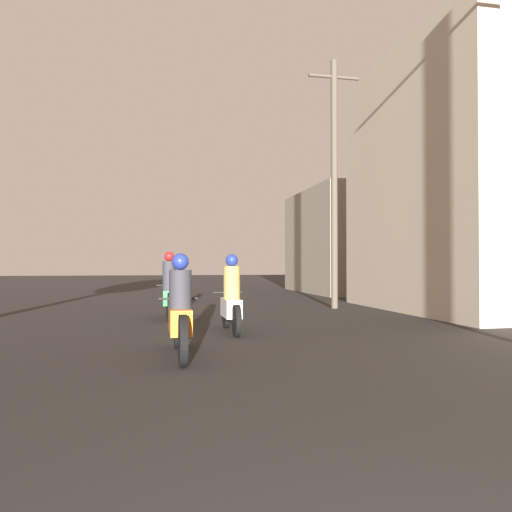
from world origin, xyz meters
TOP-DOWN VIEW (x-y plane):
  - motorcycle_orange at (-0.39, 6.68)m, footprint 0.60×2.14m
  - motorcycle_white at (0.73, 9.07)m, footprint 0.60×1.92m
  - motorcycle_green at (-0.39, 11.79)m, footprint 0.60×1.97m
  - building_right_near at (7.86, 12.19)m, footprint 4.01×7.25m
  - building_right_far at (8.36, 21.70)m, footprint 4.43×6.97m
  - utility_pole_far at (4.60, 13.67)m, footprint 1.60×0.20m

SIDE VIEW (x-z plane):
  - motorcycle_orange at x=-0.39m, z-range -0.15..1.35m
  - motorcycle_white at x=0.73m, z-range -0.16..1.38m
  - motorcycle_green at x=-0.39m, z-range -0.17..1.48m
  - building_right_far at x=8.36m, z-range 0.00..4.79m
  - building_right_near at x=7.86m, z-range 0.00..7.46m
  - utility_pole_far at x=4.60m, z-range 0.16..7.70m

